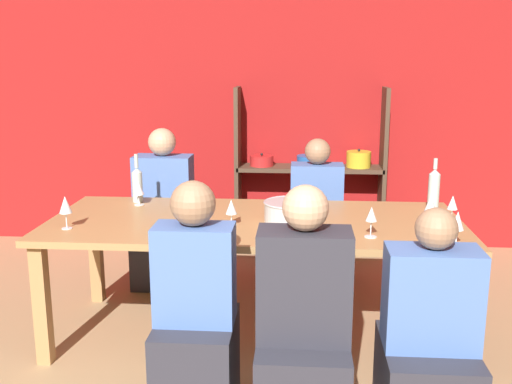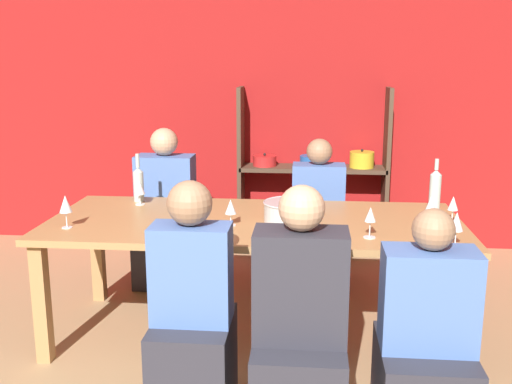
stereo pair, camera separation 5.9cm
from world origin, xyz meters
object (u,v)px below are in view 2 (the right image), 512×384
wine_glass_red_b (453,204)px  person_near_c (425,351)px  dining_table (255,231)px  wine_glass_empty_b (457,222)px  wine_glass_empty_c (231,208)px  person_far_a (318,233)px  shelf_unit (315,194)px  wine_bottle_green (435,189)px  wine_glass_red_a (66,205)px  wine_bottle_dark (138,183)px  person_far_b (167,227)px  wine_glass_empty_a (431,205)px  wine_glass_white_b (370,216)px  mixing_bowl (290,211)px  cell_phone (277,209)px  person_near_a (299,341)px  wine_glass_white_a (139,188)px  person_near_b (193,330)px

wine_glass_red_b → person_near_c: (-0.29, -0.90, -0.49)m
dining_table → wine_glass_red_b: wine_glass_red_b is taller
wine_glass_red_b → wine_glass_empty_b: bearing=-100.6°
wine_glass_empty_c → person_far_a: person_far_a is taller
shelf_unit → dining_table: size_ratio=0.59×
wine_glass_empty_b → person_near_c: (-0.21, -0.45, -0.50)m
wine_bottle_green → wine_glass_red_a: (-2.20, -0.63, -0.00)m
wine_bottle_dark → person_far_b: (0.07, 0.48, -0.44)m
wine_glass_empty_a → wine_glass_white_b: bearing=-139.1°
wine_bottle_dark → shelf_unit: bearing=48.2°
wine_glass_empty_b → wine_bottle_green: bearing=86.7°
person_far_a → person_far_b: person_far_b is taller
mixing_bowl → wine_glass_empty_c: wine_glass_empty_c is taller
wine_glass_red_b → wine_bottle_green: bearing=96.9°
wine_glass_white_b → cell_phone: bearing=134.1°
wine_glass_red_a → person_far_a: 1.94m
cell_phone → person_near_a: bearing=-81.5°
person_near_a → wine_glass_white_a: bearing=131.7°
wine_glass_empty_c → person_far_a: 1.24m
wine_glass_empty_b → person_near_b: bearing=-161.1°
wine_glass_red_a → person_far_a: size_ratio=0.17×
wine_glass_empty_a → wine_glass_empty_c: wine_glass_empty_a is taller
wine_bottle_green → cell_phone: wine_bottle_green is taller
wine_glass_white_b → cell_phone: 0.78m
wine_glass_white_a → wine_glass_empty_b: (1.89, -0.75, 0.02)m
person_far_b → person_near_a: bearing=120.5°
cell_phone → wine_glass_empty_a: bearing=-13.4°
wine_bottle_green → wine_glass_empty_a: wine_bottle_green is taller
shelf_unit → wine_glass_red_a: bearing=-125.4°
wine_bottle_green → person_far_b: size_ratio=0.28×
dining_table → wine_glass_empty_a: (1.05, 0.02, 0.19)m
person_near_c → person_near_a: bearing=-176.2°
wine_glass_red_a → wine_glass_white_a: size_ratio=1.15×
wine_glass_white_a → cell_phone: (0.93, -0.07, -0.11)m
shelf_unit → dining_table: bearing=-102.2°
shelf_unit → wine_bottle_dark: 1.85m
shelf_unit → mixing_bowl: bearing=-95.2°
wine_glass_empty_b → wine_glass_empty_a: bearing=95.3°
wine_glass_white_a → wine_glass_empty_b: bearing=-21.6°
dining_table → wine_glass_white_a: bearing=158.8°
wine_bottle_dark → person_near_c: bearing=-36.8°
mixing_bowl → wine_glass_white_a: 1.07m
wine_bottle_green → wine_glass_empty_a: size_ratio=2.02×
wine_glass_empty_b → person_far_a: 1.57m
wine_glass_red_a → person_near_a: person_near_a is taller
wine_glass_red_a → wine_glass_white_a: bearing=65.7°
wine_glass_empty_c → person_far_a: size_ratio=0.14×
wine_glass_red_a → person_near_b: (0.85, -0.61, -0.45)m
wine_glass_white_a → wine_glass_red_b: bearing=-8.4°
person_far_a → person_near_b: person_near_b is taller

